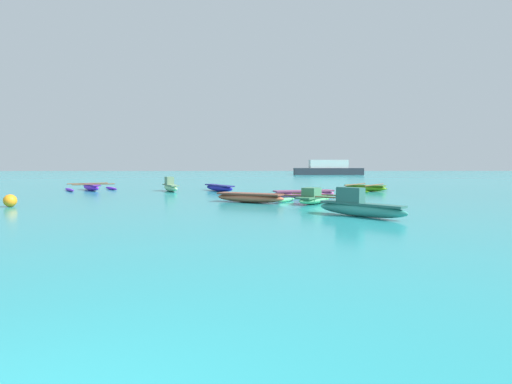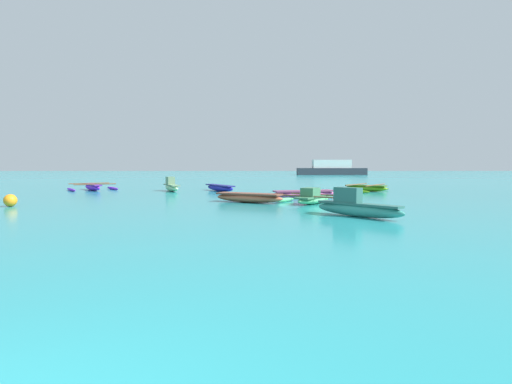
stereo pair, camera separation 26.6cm
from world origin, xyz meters
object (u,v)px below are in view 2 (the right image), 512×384
(moored_boat_2, at_px, (171,186))
(moored_boat_6, at_px, (366,188))
(mooring_buoy_0, at_px, (10,200))
(moored_boat_1, at_px, (356,206))
(distant_ferry, at_px, (331,169))
(moored_boat_0, at_px, (220,188))
(moored_boat_4, at_px, (249,197))
(moored_boat_7, at_px, (313,198))
(moored_boat_3, at_px, (92,187))
(moored_boat_5, at_px, (304,193))

(moored_boat_2, bearing_deg, moored_boat_6, 64.47)
(moored_boat_6, distance_m, mooring_buoy_0, 21.28)
(moored_boat_1, bearing_deg, distant_ferry, 127.63)
(moored_boat_0, xyz_separation_m, mooring_buoy_0, (-8.48, -10.31, 0.03))
(moored_boat_0, distance_m, moored_boat_4, 8.75)
(moored_boat_7, relative_size, distant_ferry, 0.30)
(moored_boat_6, bearing_deg, moored_boat_0, -144.91)
(moored_boat_1, distance_m, moored_boat_3, 21.46)
(moored_boat_4, height_order, mooring_buoy_0, mooring_buoy_0)
(moored_boat_0, relative_size, moored_boat_3, 0.88)
(moored_boat_2, xyz_separation_m, moored_boat_3, (-5.98, 1.12, -0.12))
(moored_boat_4, distance_m, moored_boat_7, 3.15)
(moored_boat_5, height_order, mooring_buoy_0, mooring_buoy_0)
(moored_boat_7, bearing_deg, moored_boat_6, 6.92)
(moored_boat_2, distance_m, moored_boat_6, 13.67)
(moored_boat_0, distance_m, moored_boat_1, 15.11)
(moored_boat_4, bearing_deg, moored_boat_2, 150.30)
(moored_boat_7, xyz_separation_m, distant_ferry, (11.70, 54.59, 0.87))
(moored_boat_2, height_order, moored_boat_5, moored_boat_2)
(distant_ferry, bearing_deg, moored_boat_2, -114.06)
(moored_boat_0, bearing_deg, moored_boat_1, -6.95)
(moored_boat_0, distance_m, moored_boat_2, 3.41)
(moored_boat_3, xyz_separation_m, moored_boat_4, (11.51, -9.56, 0.03))
(moored_boat_0, relative_size, moored_boat_5, 0.94)
(moored_boat_5, xyz_separation_m, moored_boat_7, (-0.01, -3.60, 0.03))
(moored_boat_1, height_order, moored_boat_6, moored_boat_1)
(moored_boat_4, bearing_deg, moored_boat_5, 70.71)
(moored_boat_0, distance_m, mooring_buoy_0, 13.35)
(moored_boat_1, bearing_deg, moored_boat_0, 161.52)
(moored_boat_1, height_order, moored_boat_5, moored_boat_1)
(moored_boat_7, bearing_deg, moored_boat_0, 66.13)
(moored_boat_4, xyz_separation_m, moored_boat_5, (3.09, 2.94, -0.03))
(moored_boat_5, xyz_separation_m, moored_boat_6, (5.05, 5.32, 0.00))
(moored_boat_4, bearing_deg, distant_ferry, 101.77)
(moored_boat_6, bearing_deg, moored_boat_7, -83.21)
(moored_boat_4, relative_size, distant_ferry, 0.29)
(moored_boat_3, relative_size, mooring_buoy_0, 7.49)
(moored_boat_0, bearing_deg, moored_boat_5, 12.78)
(mooring_buoy_0, distance_m, distant_ferry, 61.26)
(moored_boat_2, xyz_separation_m, moored_boat_5, (8.62, -5.51, -0.12))
(moored_boat_0, xyz_separation_m, distant_ferry, (16.90, 45.45, 0.88))
(moored_boat_1, bearing_deg, moored_boat_2, 172.33)
(moored_boat_5, height_order, moored_boat_6, moored_boat_6)
(moored_boat_2, distance_m, moored_boat_3, 6.08)
(moored_boat_0, relative_size, moored_boat_2, 1.23)
(moored_boat_4, bearing_deg, moored_boat_6, 72.52)
(moored_boat_0, height_order, moored_boat_4, moored_boat_4)
(moored_boat_0, xyz_separation_m, moored_boat_5, (5.21, -5.54, -0.02))
(moored_boat_6, relative_size, distant_ferry, 0.36)
(moored_boat_4, height_order, moored_boat_5, moored_boat_4)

